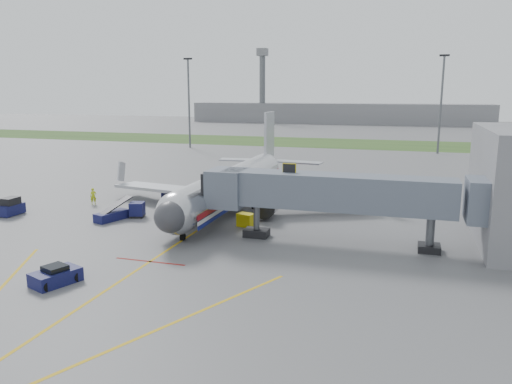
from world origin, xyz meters
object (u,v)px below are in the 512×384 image
(pushback_tug, at_px, (56,276))
(ramp_worker, at_px, (93,196))
(airliner, at_px, (232,185))
(belt_loader, at_px, (112,215))
(baggage_tug, at_px, (11,207))

(pushback_tug, bearing_deg, ramp_worker, 118.93)
(pushback_tug, distance_m, ramp_worker, 25.06)
(airliner, bearing_deg, belt_loader, -138.13)
(pushback_tug, height_order, baggage_tug, baggage_tug)
(airliner, xyz_separation_m, belt_loader, (-9.99, -8.95, -2.12))
(pushback_tug, xyz_separation_m, ramp_worker, (-12.12, 21.93, 0.43))
(airliner, distance_m, baggage_tug, 23.94)
(airliner, xyz_separation_m, baggage_tug, (-21.58, -10.21, -1.79))
(baggage_tug, xyz_separation_m, ramp_worker, (5.46, 6.93, 0.13))
(baggage_tug, height_order, belt_loader, belt_loader)
(belt_loader, distance_m, ramp_worker, 8.36)
(pushback_tug, relative_size, belt_loader, 0.81)
(ramp_worker, bearing_deg, baggage_tug, -166.80)
(baggage_tug, height_order, ramp_worker, ramp_worker)
(airliner, height_order, belt_loader, airliner)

